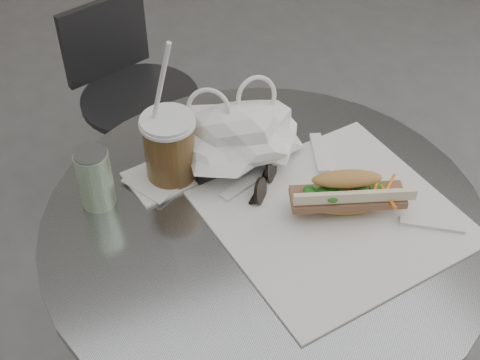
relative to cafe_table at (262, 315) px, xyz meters
name	(u,v)px	position (x,y,z in m)	size (l,w,h in m)	color
cafe_table	(262,315)	(0.00, 0.00, 0.00)	(0.76, 0.76, 0.74)	slate
chair_far	(137,124)	(0.00, 0.89, -0.17)	(0.35, 0.38, 0.65)	#2A2A2C
sandwich_paper	(334,216)	(0.11, -0.04, 0.28)	(0.38, 0.36, 0.00)	white
banh_mi	(347,193)	(0.13, -0.04, 0.32)	(0.25, 0.17, 0.08)	tan
iced_coffee	(169,147)	(-0.11, 0.16, 0.34)	(0.10, 0.10, 0.28)	brown
sunglasses	(264,181)	(0.03, 0.07, 0.29)	(0.09, 0.09, 0.05)	black
plastic_bag	(237,136)	(0.02, 0.16, 0.33)	(0.22, 0.17, 0.11)	white
napkin_stack	(159,179)	(-0.14, 0.16, 0.28)	(0.13, 0.13, 0.01)	white
drink_can	(95,178)	(-0.25, 0.15, 0.33)	(0.06, 0.06, 0.11)	#66A05D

